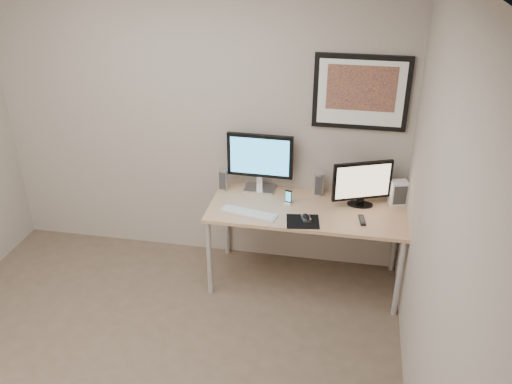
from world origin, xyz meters
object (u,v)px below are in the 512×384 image
(desk, at_px, (307,215))
(framed_art, at_px, (361,93))
(speaker_left, at_px, (224,179))
(monitor_large, at_px, (260,160))
(monitor_tv, at_px, (362,183))
(speaker_right, at_px, (319,184))
(keyboard, at_px, (248,213))
(fan_unit, at_px, (398,193))
(phone_dock, at_px, (288,197))

(desk, relative_size, framed_art, 2.13)
(framed_art, bearing_deg, speaker_left, -173.48)
(monitor_large, bearing_deg, desk, -28.42)
(framed_art, height_order, monitor_tv, framed_art)
(framed_art, xyz_separation_m, speaker_right, (-0.28, -0.07, -0.79))
(speaker_right, distance_m, keyboard, 0.69)
(fan_unit, bearing_deg, framed_art, 146.52)
(speaker_right, relative_size, phone_dock, 1.59)
(desk, xyz_separation_m, framed_art, (0.35, 0.33, 0.96))
(framed_art, distance_m, keyboard, 1.30)
(monitor_large, xyz_separation_m, speaker_left, (-0.31, -0.04, -0.19))
(speaker_right, height_order, keyboard, speaker_right)
(monitor_tv, bearing_deg, speaker_left, 154.02)
(speaker_left, height_order, fan_unit, fan_unit)
(phone_dock, bearing_deg, framed_art, 42.94)
(keyboard, height_order, fan_unit, fan_unit)
(monitor_tv, height_order, phone_dock, monitor_tv)
(framed_art, distance_m, speaker_left, 1.37)
(desk, xyz_separation_m, monitor_large, (-0.44, 0.25, 0.35))
(framed_art, relative_size, monitor_large, 1.33)
(keyboard, bearing_deg, desk, 34.24)
(framed_art, bearing_deg, keyboard, -147.31)
(monitor_tv, bearing_deg, keyboard, 177.37)
(keyboard, xyz_separation_m, fan_unit, (1.18, 0.40, 0.10))
(monitor_tv, bearing_deg, fan_unit, -5.38)
(phone_dock, relative_size, fan_unit, 0.61)
(desk, distance_m, phone_dock, 0.21)
(keyboard, distance_m, fan_unit, 1.25)
(monitor_large, relative_size, phone_dock, 4.49)
(monitor_large, bearing_deg, keyboard, -90.89)
(desk, bearing_deg, phone_dock, 165.84)
(speaker_right, bearing_deg, framed_art, 13.30)
(phone_dock, relative_size, keyboard, 0.27)
(framed_art, relative_size, monitor_tv, 1.59)
(speaker_right, bearing_deg, monitor_tv, -22.51)
(desk, distance_m, speaker_left, 0.80)
(speaker_left, height_order, speaker_right, speaker_right)
(desk, height_order, phone_dock, phone_dock)
(framed_art, bearing_deg, fan_unit, -17.97)
(speaker_left, bearing_deg, desk, -14.19)
(phone_dock, bearing_deg, speaker_right, 56.48)
(framed_art, xyz_separation_m, phone_dock, (-0.51, -0.29, -0.83))
(framed_art, height_order, monitor_large, framed_art)
(desk, height_order, framed_art, framed_art)
(phone_dock, bearing_deg, keyboard, -128.94)
(desk, bearing_deg, monitor_large, 150.59)
(speaker_left, distance_m, phone_dock, 0.61)
(monitor_large, bearing_deg, framed_art, 7.03)
(monitor_large, distance_m, speaker_right, 0.54)
(fan_unit, bearing_deg, keyboard, -176.94)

